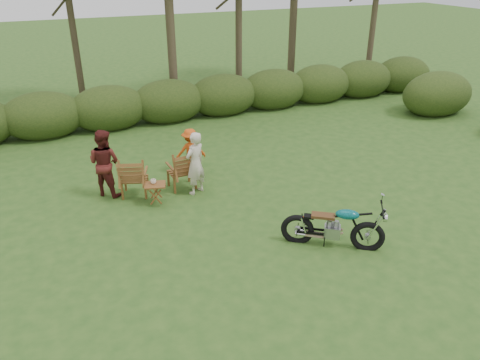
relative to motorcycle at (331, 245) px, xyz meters
name	(u,v)px	position (x,y,z in m)	size (l,w,h in m)	color
ground	(299,260)	(-0.83, -0.20, 0.00)	(80.00, 80.00, 0.00)	#274B19
tree_line	(171,0)	(-0.33, 9.54, 3.81)	(22.52, 11.62, 8.14)	#3B3120
motorcycle	(331,245)	(0.00, 0.00, 0.00)	(1.88, 0.72, 1.08)	#0B9396
lawn_chair_right	(182,187)	(-1.95, 3.58, 0.00)	(0.68, 0.68, 0.99)	brown
lawn_chair_left	(136,195)	(-3.08, 3.64, 0.00)	(0.68, 0.68, 0.98)	brown
side_table	(156,194)	(-2.74, 3.01, 0.25)	(0.48, 0.40, 0.50)	brown
cup	(153,182)	(-2.76, 3.05, 0.55)	(0.13, 0.13, 0.10)	beige
adult_a	(197,192)	(-1.72, 3.18, 0.00)	(0.56, 0.37, 1.53)	beige
adult_b	(109,194)	(-3.67, 3.95, 0.00)	(0.78, 0.61, 1.61)	#531A17
child	(192,172)	(-1.47, 4.34, 0.00)	(0.77, 0.44, 1.20)	#C94912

